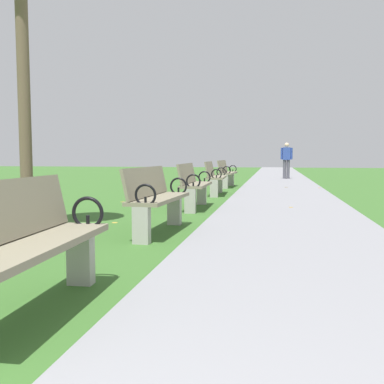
# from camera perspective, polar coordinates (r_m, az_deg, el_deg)

# --- Properties ---
(paved_walkway) EXTENTS (2.62, 44.00, 0.02)m
(paved_walkway) POSITION_cam_1_polar(r_m,az_deg,el_deg) (17.64, 11.49, 1.30)
(paved_walkway) COLOR gray
(paved_walkway) RESTS_ON ground
(park_bench_2) EXTENTS (0.53, 1.62, 0.90)m
(park_bench_2) POSITION_cam_1_polar(r_m,az_deg,el_deg) (3.02, -20.97, -6.38)
(park_bench_2) COLOR gray
(park_bench_2) RESTS_ON ground
(park_bench_3) EXTENTS (0.54, 1.62, 0.90)m
(park_bench_3) POSITION_cam_1_polar(r_m,az_deg,el_deg) (5.91, -4.74, -0.75)
(park_bench_3) COLOR gray
(park_bench_3) RESTS_ON ground
(park_bench_4) EXTENTS (0.51, 1.61, 0.90)m
(park_bench_4) POSITION_cam_1_polar(r_m,az_deg,el_deg) (8.65, 0.23, 1.02)
(park_bench_4) COLOR gray
(park_bench_4) RESTS_ON ground
(park_bench_5) EXTENTS (0.54, 1.62, 0.90)m
(park_bench_5) POSITION_cam_1_polar(r_m,az_deg,el_deg) (11.72, 3.01, 2.00)
(park_bench_5) COLOR gray
(park_bench_5) RESTS_ON ground
(park_bench_6) EXTENTS (0.53, 1.62, 0.90)m
(park_bench_6) POSITION_cam_1_polar(r_m,az_deg,el_deg) (14.65, 4.56, 2.55)
(park_bench_6) COLOR gray
(park_bench_6) RESTS_ON ground
(pedestrian_walking) EXTENTS (0.53, 0.22, 1.62)m
(pedestrian_walking) POSITION_cam_1_polar(r_m,az_deg,el_deg) (20.09, 12.32, 4.32)
(pedestrian_walking) COLOR #4C4C56
(pedestrian_walking) RESTS_ON paved_walkway
(scattered_leaves) EXTENTS (4.98, 20.03, 0.02)m
(scattered_leaves) POSITION_cam_1_polar(r_m,az_deg,el_deg) (8.14, 0.06, -2.57)
(scattered_leaves) COLOR #93511E
(scattered_leaves) RESTS_ON ground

